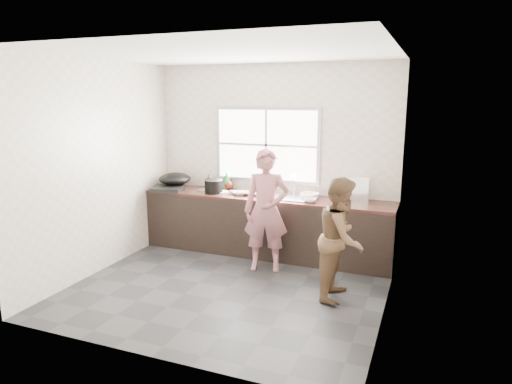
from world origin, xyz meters
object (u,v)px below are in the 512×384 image
at_px(woman, 266,214).
at_px(bottle_brown_tall, 209,182).
at_px(pot_lid_right, 205,190).
at_px(bowl_mince, 240,193).
at_px(bowl_held, 310,200).
at_px(burner, 168,189).
at_px(black_pot, 214,186).
at_px(glass_jar, 215,188).
at_px(bottle_green, 227,180).
at_px(pot_lid_left, 174,190).
at_px(person_side, 341,238).
at_px(bowl_crabs, 309,196).
at_px(bottle_brown_short, 229,184).
at_px(dish_rack, 350,187).
at_px(plate_food, 221,192).
at_px(cutting_board, 254,193).
at_px(wok, 175,179).

bearing_deg(woman, bottle_brown_tall, 134.02).
height_order(woman, pot_lid_right, woman).
distance_m(bowl_mince, bowl_held, 1.05).
bearing_deg(burner, black_pot, 9.03).
relative_size(bottle_brown_tall, glass_jar, 1.64).
relative_size(bottle_green, bottle_brown_tall, 1.59).
relative_size(glass_jar, pot_lid_left, 0.49).
height_order(person_side, burner, person_side).
distance_m(person_side, bowl_crabs, 1.29).
height_order(bottle_brown_tall, bottle_brown_short, bottle_brown_tall).
distance_m(bowl_crabs, burner, 2.13).
height_order(person_side, dish_rack, person_side).
distance_m(woman, pot_lid_right, 1.34).
distance_m(plate_food, dish_rack, 1.85).
height_order(woman, glass_jar, woman).
relative_size(person_side, bowl_mince, 6.81).
height_order(woman, cutting_board, woman).
xyz_separation_m(woman, wok, (-1.69, 0.54, 0.26)).
bearing_deg(burner, woman, -11.82).
distance_m(bottle_green, pot_lid_right, 0.36).
distance_m(bowl_crabs, bottle_green, 1.35).
bearing_deg(pot_lid_left, bottle_green, 29.31).
bearing_deg(person_side, pot_lid_right, 65.69).
distance_m(cutting_board, glass_jar, 0.61).
bearing_deg(pot_lid_right, bottle_brown_short, 32.57).
xyz_separation_m(woman, dish_rack, (0.93, 0.78, 0.28)).
bearing_deg(dish_rack, glass_jar, 168.22).
bearing_deg(bowl_crabs, woman, -124.40).
xyz_separation_m(bowl_held, wok, (-2.17, 0.14, 0.12)).
distance_m(person_side, plate_food, 2.22).
relative_size(cutting_board, burner, 0.86).
bearing_deg(glass_jar, black_pot, -75.67).
height_order(woman, person_side, woman).
bearing_deg(burner, bottle_green, 28.85).
relative_size(bowl_held, dish_rack, 0.48).
bearing_deg(bowl_mince, pot_lid_left, -175.54).
bearing_deg(bowl_crabs, bowl_held, -71.35).
bearing_deg(wok, pot_lid_right, 5.54).
relative_size(black_pot, burner, 0.62).
bearing_deg(dish_rack, bottle_brown_tall, 161.63).
bearing_deg(glass_jar, bottle_green, 68.73).
relative_size(cutting_board, bowl_mince, 1.80).
xyz_separation_m(person_side, wok, (-2.76, 1.03, 0.32)).
relative_size(bowl_crabs, black_pot, 0.79).
bearing_deg(plate_food, bowl_held, -5.23).
bearing_deg(bottle_brown_tall, burner, -137.41).
relative_size(bowl_held, plate_food, 0.95).
xyz_separation_m(bottle_brown_short, wok, (-0.79, -0.24, 0.07)).
xyz_separation_m(dish_rack, pot_lid_right, (-2.13, -0.19, -0.16)).
bearing_deg(bowl_held, cutting_board, 167.10).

